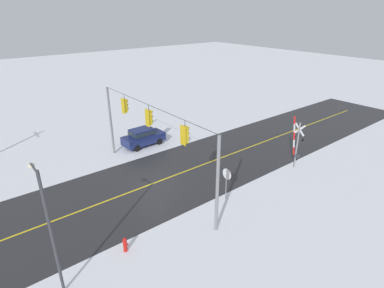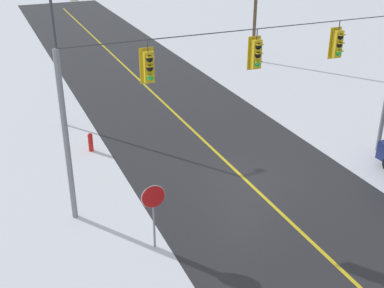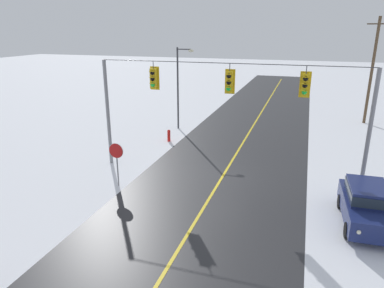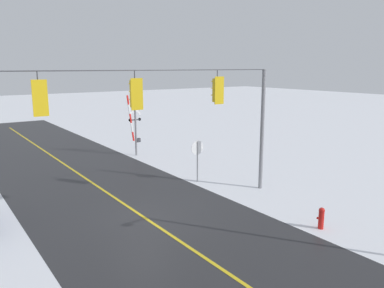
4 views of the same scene
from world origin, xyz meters
TOP-DOWN VIEW (x-y plane):
  - ground_plane at (0.00, 0.00)m, footprint 160.00×160.00m
  - road_asphalt at (0.00, 6.00)m, footprint 9.00×80.00m
  - lane_centre_line at (0.00, 6.00)m, footprint 0.14×72.00m
  - signal_span at (0.02, -0.01)m, footprint 14.20×0.47m
  - stop_sign at (-4.93, -2.85)m, footprint 0.80×0.09m
  - streetlamp_near at (-5.59, 8.69)m, footprint 1.39×0.28m
  - fire_hydrant at (-5.24, 5.15)m, footprint 0.24×0.31m

SIDE VIEW (x-z plane):
  - ground_plane at x=0.00m, z-range 0.00..0.00m
  - road_asphalt at x=0.00m, z-range 0.00..0.01m
  - lane_centre_line at x=0.00m, z-range 0.01..0.01m
  - fire_hydrant at x=-5.24m, z-range 0.03..0.91m
  - stop_sign at x=-4.93m, z-range 0.54..2.89m
  - streetlamp_near at x=-5.59m, z-range 0.67..7.17m
  - signal_span at x=0.02m, z-range 1.13..7.34m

